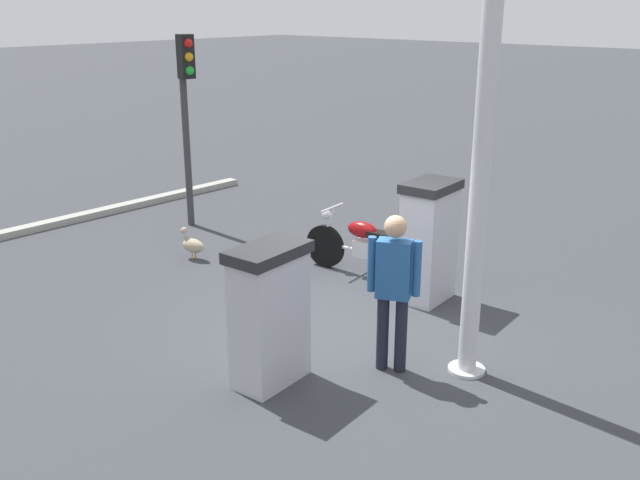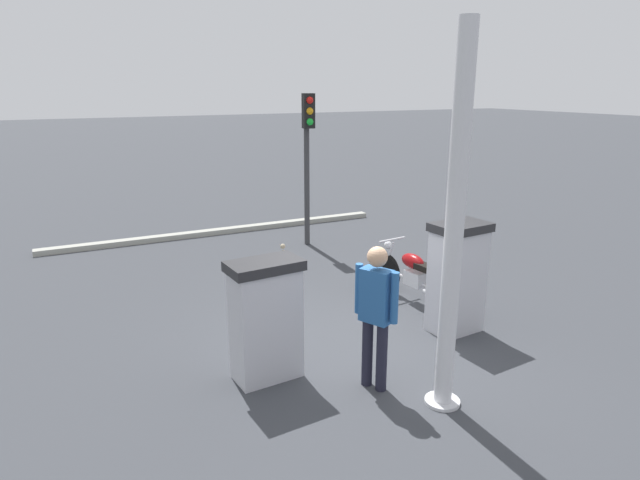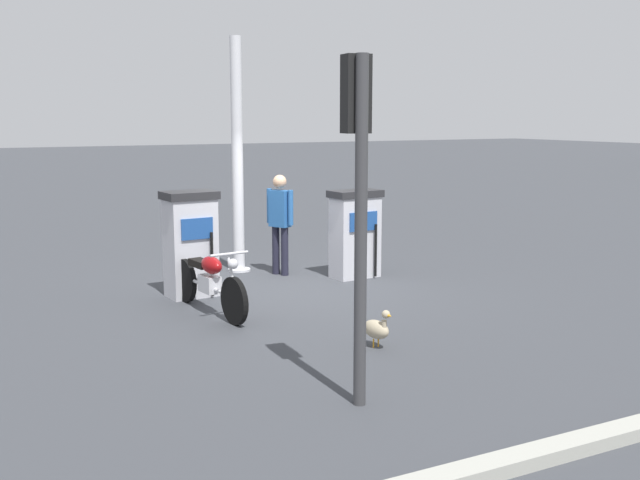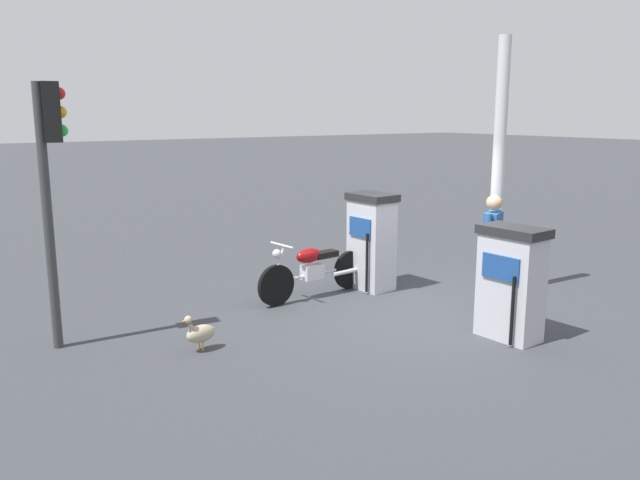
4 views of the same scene
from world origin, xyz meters
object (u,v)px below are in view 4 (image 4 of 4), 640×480
roadside_traffic_light (51,168)px  canopy_support_pole (498,174)px  fuel_pump_far (511,282)px  motorcycle_near_pump (313,269)px  wandering_duck (200,333)px  attendant_person (492,243)px  fuel_pump_near (372,241)px

roadside_traffic_light → canopy_support_pole: bearing=167.6°
roadside_traffic_light → fuel_pump_far: bearing=149.2°
motorcycle_near_pump → canopy_support_pole: size_ratio=0.53×
wandering_duck → roadside_traffic_light: roadside_traffic_light is taller
fuel_pump_far → canopy_support_pole: 2.45m
roadside_traffic_light → attendant_person: bearing=161.6°
attendant_person → roadside_traffic_light: size_ratio=0.53×
wandering_duck → roadside_traffic_light: size_ratio=0.15×
fuel_pump_far → roadside_traffic_light: bearing=-30.8°
wandering_duck → roadside_traffic_light: bearing=-38.9°
fuel_pump_near → roadside_traffic_light: 5.19m
canopy_support_pole → wandering_duck: bearing=-3.3°
canopy_support_pole → fuel_pump_near: bearing=-43.7°
fuel_pump_near → wandering_duck: fuel_pump_near is taller
wandering_duck → canopy_support_pole: bearing=176.7°
fuel_pump_near → canopy_support_pole: canopy_support_pole is taller
fuel_pump_far → canopy_support_pole: (-1.45, -1.56, 1.21)m
fuel_pump_near → motorcycle_near_pump: (1.10, -0.11, -0.37)m
fuel_pump_far → motorcycle_near_pump: fuel_pump_far is taller
fuel_pump_far → canopy_support_pole: bearing=-132.9°
fuel_pump_near → canopy_support_pole: bearing=136.3°
fuel_pump_far → wandering_duck: bearing=-27.3°
wandering_duck → canopy_support_pole: canopy_support_pole is taller
fuel_pump_near → fuel_pump_far: size_ratio=1.08×
wandering_duck → canopy_support_pole: size_ratio=0.12×
fuel_pump_near → fuel_pump_far: bearing=90.0°
attendant_person → wandering_duck: (4.40, -0.81, -0.78)m
wandering_duck → roadside_traffic_light: (1.39, -1.12, 2.05)m
motorcycle_near_pump → roadside_traffic_light: size_ratio=0.66×
fuel_pump_far → attendant_person: size_ratio=0.86×
fuel_pump_near → wandering_duck: (3.60, 1.09, -0.59)m
motorcycle_near_pump → fuel_pump_near: bearing=174.1°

